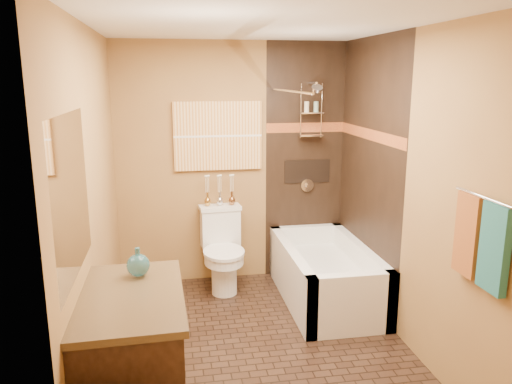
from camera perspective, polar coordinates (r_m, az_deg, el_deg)
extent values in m
plane|color=black|center=(4.24, 0.26, -17.24)|extent=(3.00, 3.00, 0.00)
cube|color=olive|center=(3.75, -18.05, -1.31)|extent=(0.02, 3.00, 2.50)
cube|color=olive|center=(4.15, 16.80, 0.10)|extent=(0.02, 3.00, 2.50)
cube|color=olive|center=(5.23, -2.65, 3.21)|extent=(2.40, 0.02, 2.50)
cube|color=olive|center=(2.38, 6.81, -8.97)|extent=(2.40, 0.02, 2.50)
plane|color=silver|center=(3.68, 0.30, 18.66)|extent=(3.00, 3.00, 0.00)
cube|color=black|center=(5.37, 5.61, 3.42)|extent=(0.85, 0.01, 2.50)
cube|color=black|center=(4.81, 12.71, 2.06)|extent=(0.01, 1.50, 2.50)
cube|color=maroon|center=(5.31, 5.73, 7.34)|extent=(0.85, 0.01, 0.10)
cube|color=maroon|center=(4.76, 12.82, 6.44)|extent=(0.01, 1.50, 0.10)
cube|color=black|center=(5.38, 5.86, 2.36)|extent=(0.50, 0.01, 0.25)
cylinder|color=silver|center=(5.17, 6.51, 12.28)|extent=(0.02, 0.26, 0.02)
cylinder|color=silver|center=(5.02, 6.99, 11.68)|extent=(0.11, 0.11, 0.09)
cylinder|color=silver|center=(5.40, 5.87, 0.77)|extent=(0.14, 0.02, 0.14)
cylinder|color=silver|center=(4.49, 3.68, 11.48)|extent=(0.03, 1.55, 0.03)
cylinder|color=silver|center=(3.20, 24.59, -0.57)|extent=(0.02, 0.55, 0.02)
cube|color=#1B5A5A|center=(3.18, 25.59, -5.84)|extent=(0.05, 0.22, 0.52)
cube|color=brown|center=(3.38, 23.07, -4.51)|extent=(0.05, 0.22, 0.52)
cube|color=#C87C2F|center=(5.14, -4.38, 6.40)|extent=(0.90, 0.04, 0.70)
cube|color=white|center=(2.91, -20.30, -0.45)|extent=(0.01, 1.00, 0.90)
cube|color=white|center=(4.35, 10.82, -12.57)|extent=(0.80, 0.10, 0.55)
cube|color=white|center=(5.58, 5.74, -6.56)|extent=(0.80, 0.10, 0.55)
cube|color=white|center=(4.87, 3.96, -9.54)|extent=(0.10, 1.50, 0.55)
cube|color=white|center=(5.07, 11.76, -8.84)|extent=(0.10, 1.50, 0.55)
cube|color=white|center=(4.99, 7.91, -10.26)|extent=(0.64, 1.34, 0.35)
cube|color=white|center=(5.25, -4.10, -4.13)|extent=(0.42, 0.22, 0.40)
cube|color=white|center=(5.19, -4.14, -1.79)|extent=(0.44, 0.24, 0.04)
cylinder|color=white|center=(5.09, -3.65, -9.39)|extent=(0.25, 0.25, 0.40)
cylinder|color=white|center=(5.02, -3.68, -7.49)|extent=(0.39, 0.39, 0.11)
cylinder|color=white|center=(5.00, -3.69, -6.87)|extent=(0.41, 0.41, 0.03)
cube|color=black|center=(3.28, -13.98, -18.78)|extent=(0.62, 0.98, 0.86)
cube|color=black|center=(3.07, -14.26, -11.61)|extent=(0.65, 1.04, 0.04)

